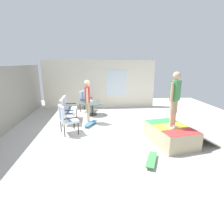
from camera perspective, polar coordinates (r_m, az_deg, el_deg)
The scene contains 11 objects.
ground_plane at distance 6.39m, azimuth 1.38°, elevation -6.92°, with size 12.00×12.00×0.10m, color beige.
house_facade at distance 9.73m, azimuth -3.92°, elevation 8.94°, with size 0.23×6.00×2.55m.
skate_ramp at distance 5.77m, azimuth 18.56°, elevation -6.85°, with size 1.83×2.03×0.55m.
patio_bench at distance 7.57m, azimuth -14.56°, elevation 1.47°, with size 1.27×0.60×1.02m.
patio_chair_near_house at distance 9.11m, azimuth -8.99°, elevation 4.10°, with size 0.77×0.73×1.02m.
patio_chair_by_wall at distance 6.22m, azimuth -14.85°, elevation -1.61°, with size 0.79×0.75×1.02m.
patio_table at distance 8.38m, azimuth -6.41°, elevation 1.74°, with size 0.90×0.90×0.57m.
person_watching at distance 7.11m, azimuth -7.91°, elevation 4.37°, with size 0.48×0.25×1.75m.
person_skater at distance 5.32m, azimuth 19.69°, elevation 4.83°, with size 0.36×0.38×1.62m.
skateboard_by_bench at distance 7.04m, azimuth -6.89°, elevation -3.69°, with size 0.80×0.56×0.10m.
skateboard_spare at distance 4.63m, azimuth 12.72°, elevation -14.78°, with size 0.81×0.51×0.10m.
Camera 1 is at (-5.87, 0.66, 2.39)m, focal length 28.21 mm.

